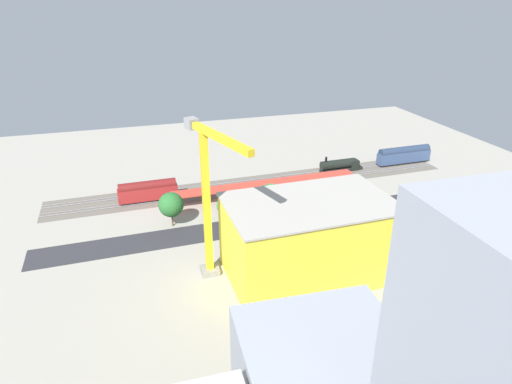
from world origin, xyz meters
The scene contains 25 objects.
ground_plane centered at (0.00, 0.00, 0.00)m, with size 194.03×194.03×0.00m, color #9E998C.
rail_bed centered at (0.00, -21.18, 0.00)m, with size 121.27×13.22×0.01m, color #665E54.
street_asphalt centered at (0.00, 3.03, 0.00)m, with size 121.27×9.00×0.01m, color #2D2D33.
track_rails centered at (0.00, -21.18, 0.18)m, with size 121.25×9.35×0.12m.
platform_canopy_near centered at (0.04, -12.63, 3.72)m, with size 53.75×6.05×3.91m.
locomotive centered at (-29.06, -23.79, 1.88)m, with size 14.41×3.29×5.32m.
passenger_coach centered at (-52.32, -23.79, 3.15)m, with size 19.30×3.36×6.00m.
freight_coach_far centered at (32.52, -18.57, 3.14)m, with size 16.17×3.30×5.97m.
parked_car_0 centered at (-32.39, 6.46, 0.77)m, with size 4.58×1.96×1.75m.
parked_car_1 centered at (-25.32, 6.55, 0.73)m, with size 4.87×2.12×1.63m.
parked_car_2 centered at (-19.22, 6.38, 0.75)m, with size 4.21×2.10×1.72m.
parked_car_3 centered at (-13.01, 6.09, 0.76)m, with size 4.42×1.96×1.69m.
parked_car_4 centered at (-5.97, 6.05, 0.78)m, with size 4.31×2.13×1.77m.
parked_car_5 centered at (0.90, 5.95, 0.73)m, with size 4.20×1.79×1.66m.
parked_car_6 centered at (6.68, 6.63, 0.73)m, with size 4.35×1.87×1.64m.
parked_car_7 centered at (13.21, 6.58, 0.77)m, with size 4.63×1.95×1.72m.
construction_building centered at (3.97, 25.80, 7.84)m, with size 31.86×19.48×15.67m, color yellow.
construction_roof_slab centered at (3.97, 25.80, 15.87)m, with size 32.46×20.08×0.40m, color #ADA89E.
tower_crane centered at (22.76, 21.43, 18.15)m, with size 7.75×21.13×31.61m.
box_truck_0 centered at (0.15, 9.69, 1.58)m, with size 10.33×2.96×3.19m.
street_tree_0 centered at (27.94, -2.18, 5.84)m, with size 6.15×6.15×8.93m.
street_tree_1 centered at (2.04, -2.50, 5.23)m, with size 5.26×5.26×7.88m.
street_tree_2 centered at (14.78, -1.13, 4.15)m, with size 4.31×4.31×6.33m.
street_tree_3 centered at (3.67, -2.00, 5.09)m, with size 5.63×5.63×7.91m.
traffic_light centered at (8.67, 7.51, 4.71)m, with size 0.50×0.36×7.17m.
Camera 1 is at (36.04, 95.43, 52.45)m, focal length 30.80 mm.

